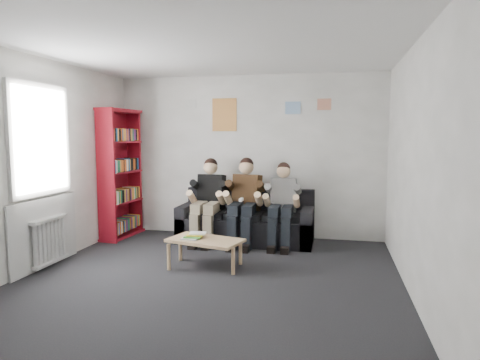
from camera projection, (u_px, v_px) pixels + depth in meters
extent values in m
plane|color=black|center=(204.00, 284.00, 4.92)|extent=(5.00, 5.00, 0.00)
plane|color=white|center=(202.00, 43.00, 4.63)|extent=(5.00, 5.00, 0.00)
plane|color=beige|center=(248.00, 156.00, 7.20)|extent=(4.50, 0.00, 4.50)
plane|color=beige|center=(67.00, 201.00, 2.35)|extent=(4.50, 0.00, 4.50)
plane|color=beige|center=(28.00, 165.00, 5.26)|extent=(0.00, 5.00, 5.00)
plane|color=beige|center=(418.00, 171.00, 4.29)|extent=(0.00, 5.00, 5.00)
cube|color=black|center=(246.00, 229.00, 6.88)|extent=(2.13, 0.87, 0.41)
cube|color=black|center=(250.00, 201.00, 7.16)|extent=(2.13, 0.19, 0.42)
cube|color=black|center=(188.00, 221.00, 7.08)|extent=(0.17, 0.87, 0.58)
cube|color=black|center=(307.00, 227.00, 6.66)|extent=(0.17, 0.87, 0.58)
cube|color=black|center=(245.00, 215.00, 6.77)|extent=(1.78, 0.60, 0.10)
cube|color=maroon|center=(120.00, 174.00, 7.15)|extent=(0.32, 0.96, 2.14)
cube|color=tan|center=(205.00, 240.00, 5.52)|extent=(0.93, 0.51, 0.04)
cylinder|color=tan|center=(169.00, 257.00, 5.43)|extent=(0.05, 0.05, 0.34)
cylinder|color=tan|center=(233.00, 261.00, 5.25)|extent=(0.05, 0.05, 0.34)
cylinder|color=tan|center=(180.00, 248.00, 5.84)|extent=(0.05, 0.05, 0.34)
cylinder|color=tan|center=(240.00, 252.00, 5.65)|extent=(0.05, 0.05, 0.34)
cube|color=white|center=(190.00, 238.00, 5.51)|extent=(0.21, 0.16, 0.02)
cube|color=green|center=(193.00, 237.00, 5.54)|extent=(0.21, 0.16, 0.02)
cube|color=yellow|center=(195.00, 235.00, 5.57)|extent=(0.21, 0.16, 0.02)
cube|color=white|center=(198.00, 233.00, 5.59)|extent=(0.21, 0.16, 0.02)
cube|color=black|center=(211.00, 192.00, 6.99)|extent=(0.42, 0.31, 0.59)
sphere|color=#E1B689|center=(211.00, 167.00, 6.91)|extent=(0.23, 0.23, 0.23)
sphere|color=black|center=(211.00, 165.00, 6.92)|extent=(0.22, 0.22, 0.22)
cube|color=#80735B|center=(206.00, 208.00, 6.71)|extent=(0.38, 0.48, 0.16)
cube|color=#80735B|center=(202.00, 231.00, 6.52)|extent=(0.36, 0.15, 0.50)
cube|color=black|center=(201.00, 245.00, 6.48)|extent=(0.36, 0.27, 0.10)
cube|color=#472F17|center=(247.00, 193.00, 6.87)|extent=(0.43, 0.31, 0.60)
sphere|color=#E1B689|center=(246.00, 167.00, 6.78)|extent=(0.23, 0.23, 0.23)
sphere|color=black|center=(247.00, 165.00, 6.80)|extent=(0.22, 0.22, 0.22)
cube|color=black|center=(243.00, 209.00, 6.58)|extent=(0.38, 0.49, 0.16)
cube|color=black|center=(239.00, 233.00, 6.39)|extent=(0.36, 0.15, 0.50)
cube|color=black|center=(238.00, 247.00, 6.35)|extent=(0.36, 0.28, 0.11)
cube|color=silver|center=(241.00, 200.00, 6.46)|extent=(0.04, 0.15, 0.04)
cube|color=silver|center=(284.00, 195.00, 6.74)|extent=(0.39, 0.29, 0.56)
sphere|color=#E1B689|center=(284.00, 171.00, 6.66)|extent=(0.22, 0.22, 0.22)
sphere|color=black|center=(284.00, 169.00, 6.67)|extent=(0.21, 0.21, 0.21)
cube|color=black|center=(281.00, 211.00, 6.47)|extent=(0.35, 0.45, 0.15)
cube|color=black|center=(279.00, 235.00, 6.29)|extent=(0.33, 0.14, 0.50)
cube|color=black|center=(278.00, 249.00, 6.26)|extent=(0.33, 0.26, 0.10)
cylinder|color=silver|center=(35.00, 246.00, 5.26)|extent=(0.06, 0.06, 0.60)
cylinder|color=silver|center=(40.00, 244.00, 5.34)|extent=(0.06, 0.06, 0.60)
cylinder|color=silver|center=(44.00, 243.00, 5.42)|extent=(0.06, 0.06, 0.60)
cylinder|color=silver|center=(48.00, 241.00, 5.50)|extent=(0.06, 0.06, 0.60)
cylinder|color=silver|center=(52.00, 240.00, 5.57)|extent=(0.06, 0.06, 0.60)
cylinder|color=silver|center=(56.00, 238.00, 5.65)|extent=(0.06, 0.06, 0.60)
cylinder|color=silver|center=(60.00, 237.00, 5.73)|extent=(0.06, 0.06, 0.60)
cylinder|color=silver|center=(63.00, 236.00, 5.81)|extent=(0.06, 0.06, 0.60)
cube|color=silver|center=(51.00, 262.00, 5.56)|extent=(0.10, 0.64, 0.04)
cube|color=silver|center=(49.00, 219.00, 5.51)|extent=(0.10, 0.64, 0.04)
cube|color=white|center=(40.00, 140.00, 5.42)|extent=(0.02, 1.00, 1.30)
cube|color=silver|center=(38.00, 85.00, 5.34)|extent=(0.05, 1.12, 0.06)
cube|color=silver|center=(43.00, 193.00, 5.49)|extent=(0.05, 1.12, 0.06)
cube|color=silver|center=(45.00, 233.00, 5.54)|extent=(0.03, 1.30, 0.90)
cube|color=gold|center=(224.00, 115.00, 7.20)|extent=(0.42, 0.01, 0.55)
cube|color=#46A0EE|center=(293.00, 108.00, 6.94)|extent=(0.25, 0.01, 0.20)
cube|color=#BC3A8C|center=(324.00, 104.00, 6.83)|extent=(0.22, 0.01, 0.18)
cube|color=silver|center=(190.00, 103.00, 7.31)|extent=(0.20, 0.01, 0.14)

